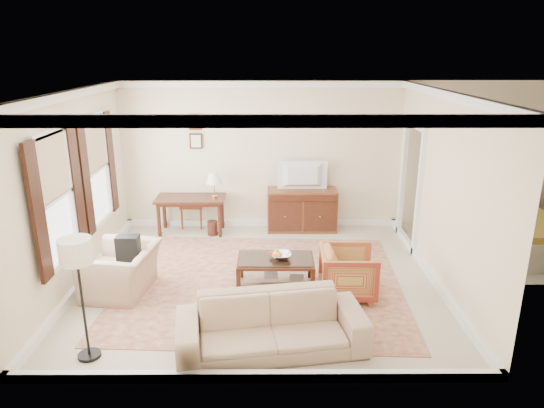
{
  "coord_description": "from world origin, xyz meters",
  "views": [
    {
      "loc": [
        0.17,
        -6.91,
        3.46
      ],
      "look_at": [
        0.2,
        0.3,
        1.15
      ],
      "focal_mm": 32.0,
      "sensor_mm": 36.0,
      "label": 1
    }
  ],
  "objects_px": {
    "writing_desk": "(191,203)",
    "sideboard": "(302,210)",
    "club_armchair": "(121,263)",
    "sofa": "(271,317)",
    "coffee_table": "(276,265)",
    "striped_armchair": "(348,270)",
    "tv": "(303,167)"
  },
  "relations": [
    {
      "from": "writing_desk",
      "to": "sideboard",
      "type": "distance_m",
      "value": 2.19
    },
    {
      "from": "club_armchair",
      "to": "sofa",
      "type": "relative_size",
      "value": 0.48
    },
    {
      "from": "coffee_table",
      "to": "striped_armchair",
      "type": "bearing_deg",
      "value": -13.74
    },
    {
      "from": "sofa",
      "to": "club_armchair",
      "type": "bearing_deg",
      "value": 137.73
    },
    {
      "from": "sideboard",
      "to": "writing_desk",
      "type": "bearing_deg",
      "value": -176.33
    },
    {
      "from": "coffee_table",
      "to": "sofa",
      "type": "xyz_separation_m",
      "value": [
        -0.07,
        -1.59,
        0.07
      ]
    },
    {
      "from": "writing_desk",
      "to": "coffee_table",
      "type": "height_order",
      "value": "writing_desk"
    },
    {
      "from": "sideboard",
      "to": "striped_armchair",
      "type": "distance_m",
      "value": 2.78
    },
    {
      "from": "striped_armchair",
      "to": "club_armchair",
      "type": "xyz_separation_m",
      "value": [
        -3.33,
        0.12,
        0.07
      ]
    },
    {
      "from": "club_armchair",
      "to": "sofa",
      "type": "height_order",
      "value": "club_armchair"
    },
    {
      "from": "club_armchair",
      "to": "striped_armchair",
      "type": "bearing_deg",
      "value": 95.29
    },
    {
      "from": "striped_armchair",
      "to": "club_armchair",
      "type": "relative_size",
      "value": 0.75
    },
    {
      "from": "sideboard",
      "to": "striped_armchair",
      "type": "xyz_separation_m",
      "value": [
        0.5,
        -2.73,
        -0.02
      ]
    },
    {
      "from": "striped_armchair",
      "to": "sofa",
      "type": "bearing_deg",
      "value": 141.57
    },
    {
      "from": "coffee_table",
      "to": "club_armchair",
      "type": "xyz_separation_m",
      "value": [
        -2.28,
        -0.14,
        0.1
      ]
    },
    {
      "from": "tv",
      "to": "club_armchair",
      "type": "height_order",
      "value": "tv"
    },
    {
      "from": "sideboard",
      "to": "coffee_table",
      "type": "relative_size",
      "value": 1.18
    },
    {
      "from": "sideboard",
      "to": "club_armchair",
      "type": "distance_m",
      "value": 3.85
    },
    {
      "from": "sideboard",
      "to": "striped_armchair",
      "type": "relative_size",
      "value": 1.69
    },
    {
      "from": "writing_desk",
      "to": "coffee_table",
      "type": "relative_size",
      "value": 1.15
    },
    {
      "from": "tv",
      "to": "striped_armchair",
      "type": "bearing_deg",
      "value": 100.5
    },
    {
      "from": "writing_desk",
      "to": "sideboard",
      "type": "relative_size",
      "value": 0.97
    },
    {
      "from": "writing_desk",
      "to": "striped_armchair",
      "type": "xyz_separation_m",
      "value": [
        2.68,
        -2.59,
        -0.21
      ]
    },
    {
      "from": "striped_armchair",
      "to": "sideboard",
      "type": "bearing_deg",
      "value": 12.07
    },
    {
      "from": "tv",
      "to": "sofa",
      "type": "xyz_separation_m",
      "value": [
        -0.62,
        -4.04,
        -0.86
      ]
    },
    {
      "from": "coffee_table",
      "to": "sofa",
      "type": "height_order",
      "value": "sofa"
    },
    {
      "from": "tv",
      "to": "coffee_table",
      "type": "distance_m",
      "value": 2.68
    },
    {
      "from": "sideboard",
      "to": "coffee_table",
      "type": "xyz_separation_m",
      "value": [
        -0.55,
        -2.47,
        -0.05
      ]
    },
    {
      "from": "writing_desk",
      "to": "sofa",
      "type": "height_order",
      "value": "sofa"
    },
    {
      "from": "tv",
      "to": "coffee_table",
      "type": "xyz_separation_m",
      "value": [
        -0.55,
        -2.45,
        -0.93
      ]
    },
    {
      "from": "tv",
      "to": "sofa",
      "type": "distance_m",
      "value": 4.18
    },
    {
      "from": "sofa",
      "to": "coffee_table",
      "type": "bearing_deg",
      "value": 78.51
    }
  ]
}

